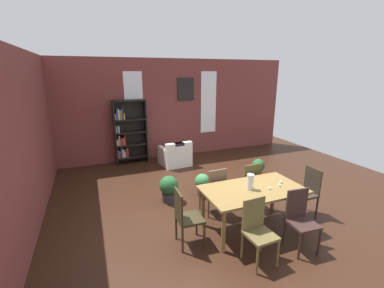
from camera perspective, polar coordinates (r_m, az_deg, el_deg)
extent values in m
plane|color=#331D12|center=(5.60, 8.26, -13.50)|extent=(9.73, 9.73, 0.00)
cube|color=brown|center=(8.48, -4.26, 7.71)|extent=(8.07, 0.12, 3.11)
cube|color=brown|center=(4.49, -34.71, -2.06)|extent=(0.12, 8.49, 3.11)
cube|color=white|center=(8.11, -12.57, 8.14)|extent=(0.55, 0.02, 2.02)
cube|color=white|center=(8.84, 3.62, 9.06)|extent=(0.55, 0.02, 2.02)
cube|color=brown|center=(4.66, 13.27, -9.71)|extent=(1.74, 0.97, 0.04)
cylinder|color=brown|center=(4.20, 6.92, -18.44)|extent=(0.07, 0.07, 0.73)
cylinder|color=brown|center=(5.03, 23.00, -13.52)|extent=(0.07, 0.07, 0.73)
cylinder|color=brown|center=(4.78, 2.42, -13.76)|extent=(0.07, 0.07, 0.73)
cylinder|color=brown|center=(5.52, 17.41, -10.27)|extent=(0.07, 0.07, 0.73)
cylinder|color=silver|center=(4.55, 12.65, -8.11)|extent=(0.12, 0.12, 0.27)
cylinder|color=silver|center=(4.97, 18.92, -7.94)|extent=(0.04, 0.04, 0.05)
cylinder|color=silver|center=(4.67, 16.57, -9.35)|extent=(0.04, 0.04, 0.04)
cylinder|color=silver|center=(4.84, 18.60, -8.62)|extent=(0.04, 0.04, 0.04)
cube|color=#34211E|center=(4.50, 23.19, -15.84)|extent=(0.43, 0.43, 0.04)
cube|color=#34211E|center=(4.51, 22.00, -12.05)|extent=(0.38, 0.06, 0.50)
cylinder|color=#34211E|center=(4.41, 22.53, -20.09)|extent=(0.04, 0.04, 0.43)
cylinder|color=#34211E|center=(4.63, 26.16, -18.75)|extent=(0.04, 0.04, 0.43)
cylinder|color=#34211E|center=(4.64, 19.60, -17.88)|extent=(0.04, 0.04, 0.43)
cylinder|color=#34211E|center=(4.84, 23.17, -16.75)|extent=(0.04, 0.04, 0.43)
cube|color=brown|center=(4.05, 14.81, -18.83)|extent=(0.42, 0.42, 0.04)
cube|color=brown|center=(4.04, 13.35, -14.65)|extent=(0.38, 0.05, 0.50)
cylinder|color=brown|center=(3.98, 14.14, -23.64)|extent=(0.04, 0.04, 0.43)
cylinder|color=brown|center=(4.18, 18.30, -21.87)|extent=(0.04, 0.04, 0.43)
cylinder|color=brown|center=(4.20, 10.88, -21.05)|extent=(0.04, 0.04, 0.43)
cylinder|color=brown|center=(4.39, 14.95, -19.55)|extent=(0.04, 0.04, 0.43)
cube|color=#464221|center=(5.57, 11.82, -8.68)|extent=(0.42, 0.42, 0.04)
cube|color=#464221|center=(5.34, 13.16, -6.93)|extent=(0.38, 0.05, 0.50)
cylinder|color=#464221|center=(5.89, 12.06, -9.79)|extent=(0.04, 0.04, 0.43)
cylinder|color=#464221|center=(5.70, 9.12, -10.55)|extent=(0.04, 0.04, 0.43)
cylinder|color=#464221|center=(5.64, 14.29, -11.13)|extent=(0.04, 0.04, 0.43)
cylinder|color=#464221|center=(5.44, 11.28, -11.99)|extent=(0.04, 0.04, 0.43)
cube|color=#2E261D|center=(5.49, 23.33, -10.05)|extent=(0.40, 0.40, 0.04)
cube|color=#2E261D|center=(5.52, 24.97, -7.27)|extent=(0.03, 0.38, 0.50)
cylinder|color=#2E261D|center=(5.58, 20.41, -11.97)|extent=(0.04, 0.04, 0.43)
cylinder|color=#2E261D|center=(5.36, 23.04, -13.45)|extent=(0.04, 0.04, 0.43)
cylinder|color=#2E261D|center=(5.82, 23.09, -11.11)|extent=(0.04, 0.04, 0.43)
cylinder|color=#2E261D|center=(5.60, 25.72, -12.47)|extent=(0.04, 0.04, 0.43)
cube|color=brown|center=(5.21, 4.48, -10.15)|extent=(0.43, 0.43, 0.04)
cube|color=brown|center=(4.96, 5.61, -8.37)|extent=(0.38, 0.05, 0.50)
cylinder|color=brown|center=(5.53, 5.13, -11.26)|extent=(0.04, 0.04, 0.43)
cylinder|color=brown|center=(5.37, 1.74, -12.04)|extent=(0.04, 0.04, 0.43)
cylinder|color=brown|center=(5.26, 7.17, -12.82)|extent=(0.04, 0.04, 0.43)
cylinder|color=brown|center=(5.09, 3.64, -13.72)|extent=(0.04, 0.04, 0.43)
cube|color=#312B17|center=(4.30, -0.47, -16.06)|extent=(0.42, 0.42, 0.04)
cube|color=#312B17|center=(4.12, -2.98, -13.53)|extent=(0.05, 0.38, 0.50)
cylinder|color=#312B17|center=(4.34, 2.74, -19.46)|extent=(0.04, 0.04, 0.43)
cylinder|color=#312B17|center=(4.62, 1.00, -17.06)|extent=(0.04, 0.04, 0.43)
cylinder|color=#312B17|center=(4.24, -2.09, -20.39)|extent=(0.04, 0.04, 0.43)
cylinder|color=#312B17|center=(4.52, -3.50, -17.84)|extent=(0.04, 0.04, 0.43)
cube|color=black|center=(7.97, -16.54, 2.25)|extent=(0.04, 0.30, 1.92)
cube|color=black|center=(8.10, -10.07, 2.86)|extent=(0.04, 0.30, 1.92)
cube|color=black|center=(8.16, -13.44, 2.77)|extent=(0.96, 0.01, 1.92)
cube|color=black|center=(8.22, -12.95, -2.66)|extent=(0.92, 0.30, 0.04)
cube|color=#33724C|center=(8.14, -15.96, -2.07)|extent=(0.03, 0.25, 0.23)
cube|color=#B22D28|center=(8.15, -15.61, -2.11)|extent=(0.05, 0.19, 0.21)
cube|color=#284C8C|center=(8.13, -15.28, -1.70)|extent=(0.03, 0.22, 0.32)
cube|color=white|center=(8.15, -14.96, -1.87)|extent=(0.03, 0.23, 0.26)
cube|color=white|center=(8.16, -14.60, -2.07)|extent=(0.04, 0.22, 0.19)
cube|color=#B22D28|center=(8.16, -14.31, -1.77)|extent=(0.03, 0.20, 0.27)
cube|color=#B22D28|center=(8.16, -14.03, -1.68)|extent=(0.05, 0.24, 0.29)
cube|color=black|center=(8.12, -13.12, -0.08)|extent=(0.92, 0.30, 0.04)
cube|color=white|center=(8.04, -16.08, 0.36)|extent=(0.05, 0.19, 0.17)
cube|color=orange|center=(8.03, -15.74, 0.82)|extent=(0.04, 0.24, 0.30)
cube|color=#8C4C8C|center=(8.05, -15.34, 0.54)|extent=(0.04, 0.20, 0.20)
cube|color=#B22D28|center=(8.05, -15.03, 0.67)|extent=(0.03, 0.23, 0.23)
cube|color=orange|center=(8.05, -14.76, 0.64)|extent=(0.03, 0.19, 0.22)
cube|color=#B22D28|center=(8.05, -14.55, 1.02)|extent=(0.03, 0.23, 0.32)
cube|color=black|center=(8.02, -13.28, 2.56)|extent=(0.92, 0.30, 0.04)
cube|color=white|center=(7.95, -16.34, 3.12)|extent=(0.03, 0.17, 0.20)
cube|color=#4C4C51|center=(7.95, -16.06, 3.19)|extent=(0.03, 0.23, 0.21)
cube|color=white|center=(7.96, -15.78, 3.12)|extent=(0.03, 0.16, 0.18)
cube|color=black|center=(7.95, -13.45, 5.26)|extent=(0.92, 0.30, 0.04)
cube|color=#8C4C8C|center=(7.88, -16.51, 5.79)|extent=(0.04, 0.18, 0.18)
cube|color=#284C8C|center=(7.88, -16.17, 6.31)|extent=(0.05, 0.18, 0.32)
cube|color=white|center=(7.88, -15.80, 6.28)|extent=(0.04, 0.18, 0.30)
cube|color=orange|center=(7.89, -15.42, 6.22)|extent=(0.03, 0.22, 0.28)
cube|color=#284C8C|center=(7.89, -15.09, 6.42)|extent=(0.03, 0.20, 0.32)
cube|color=gold|center=(7.91, -14.75, 5.96)|extent=(0.03, 0.24, 0.19)
cube|color=black|center=(7.87, -13.71, 9.24)|extent=(0.92, 0.30, 0.04)
cube|color=white|center=(7.86, -3.81, -3.07)|extent=(0.87, 0.87, 0.40)
cube|color=white|center=(7.47, -2.88, -1.04)|extent=(0.81, 0.24, 0.35)
cube|color=white|center=(7.91, -1.59, -0.83)|extent=(0.19, 0.73, 0.15)
cube|color=white|center=(7.66, -6.18, -1.48)|extent=(0.19, 0.73, 0.15)
cube|color=black|center=(7.43, -2.89, -0.04)|extent=(0.30, 0.20, 0.08)
cylinder|color=#9E6042|center=(7.22, 14.26, -6.19)|extent=(0.24, 0.24, 0.18)
sphere|color=#235B2D|center=(7.14, 14.38, -4.52)|extent=(0.33, 0.33, 0.33)
cylinder|color=#333338|center=(5.97, 2.27, -10.30)|extent=(0.21, 0.21, 0.20)
sphere|color=#387F42|center=(5.87, 2.29, -8.21)|extent=(0.34, 0.34, 0.34)
cylinder|color=#333338|center=(5.74, -5.06, -11.45)|extent=(0.31, 0.31, 0.21)
sphere|color=#235B2D|center=(5.63, -5.13, -9.03)|extent=(0.41, 0.41, 0.41)
cube|color=black|center=(8.48, -1.42, 11.94)|extent=(0.56, 0.03, 0.72)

